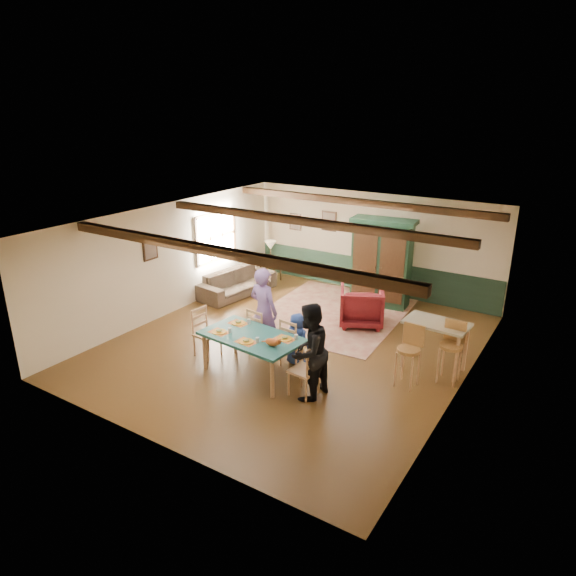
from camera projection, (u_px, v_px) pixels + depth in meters
The scene contains 35 objects.
floor at pixel (293, 344), 11.00m from camera, with size 8.00×8.00×0.00m, color #4B2F15.
wall_back at pixel (372, 243), 13.73m from camera, with size 7.00×0.02×2.70m, color beige.
wall_left at pixel (170, 259), 12.31m from camera, with size 0.02×8.00×2.70m, color beige.
wall_right at pixel (467, 322), 8.78m from camera, with size 0.02×8.00×2.70m, color beige.
ceiling at pixel (293, 221), 10.09m from camera, with size 7.00×8.00×0.02m, color silver.
wainscot_back at pixel (370, 275), 14.01m from camera, with size 6.95×0.03×0.90m, color #1A3123.
ceiling_beam_front at pixel (219, 252), 8.29m from camera, with size 6.95×0.16×0.16m, color black.
ceiling_beam_mid at pixel (304, 221), 10.44m from camera, with size 6.95×0.16×0.16m, color black.
ceiling_beam_back at pixel (358, 202), 12.50m from camera, with size 6.95×0.16×0.16m, color black.
window_left at pixel (216, 237), 13.58m from camera, with size 0.06×1.60×1.30m, color white, non-canonical shape.
picture_left_wall at pixel (150, 249), 11.68m from camera, with size 0.04×0.42×0.52m, color gray, non-canonical shape.
picture_back_a at pixel (329, 221), 14.20m from camera, with size 0.45×0.04×0.55m, color gray, non-canonical shape.
picture_back_b at pixel (295, 222), 14.81m from camera, with size 0.38×0.04×0.48m, color gray, non-canonical shape.
dining_table at pixel (252, 355), 9.69m from camera, with size 1.90×1.06×0.79m, color #1B5654, non-canonical shape.
dining_chair_far_left at pixel (261, 331), 10.46m from camera, with size 0.44×0.46×1.00m, color tan, non-canonical shape.
dining_chair_far_right at pixel (294, 342), 9.97m from camera, with size 0.44×0.46×1.00m, color tan, non-canonical shape.
dining_chair_end_left at pixel (207, 333), 10.35m from camera, with size 0.44×0.46×1.00m, color tan, non-canonical shape.
dining_chair_end_right at pixel (304, 369), 8.95m from camera, with size 0.44×0.46×1.00m, color tan, non-canonical shape.
person_man at pixel (264, 311), 10.38m from camera, with size 0.66×0.44×1.82m, color #8763AA.
person_woman at pixel (309, 352), 8.76m from camera, with size 0.85×0.66×1.74m, color black.
person_child at pixel (297, 339), 10.02m from camera, with size 0.52×0.34×1.06m, color navy.
cat at pixel (272, 341), 9.11m from camera, with size 0.38×0.15×0.19m, color #C85723, non-canonical shape.
place_setting_near_left at pixel (219, 330), 9.68m from camera, with size 0.42×0.32×0.11m, color orange, non-canonical shape.
place_setting_near_center at pixel (246, 339), 9.28m from camera, with size 0.42×0.32×0.11m, color orange, non-canonical shape.
place_setting_far_left at pixel (238, 321), 10.07m from camera, with size 0.42×0.32×0.11m, color orange, non-canonical shape.
place_setting_far_right at pixel (285, 336), 9.39m from camera, with size 0.42×0.32×0.11m, color orange, non-canonical shape.
area_rug at pixel (332, 313), 12.62m from camera, with size 3.22×3.83×0.01m, color #C7B290.
armoire at pixel (382, 263), 12.84m from camera, with size 1.58×0.63×2.23m, color #13301F.
armchair at pixel (361, 306), 11.86m from camera, with size 0.98×1.00×0.91m, color #490E16.
sofa at pixel (237, 283), 13.81m from camera, with size 2.25×0.88×0.66m, color #403428.
end_table at pixel (271, 271), 14.80m from camera, with size 0.51×0.51×0.63m, color black, non-canonical shape.
table_lamp at pixel (270, 251), 14.59m from camera, with size 0.32×0.32×0.58m, color beige, non-canonical shape.
counter_table at pixel (435, 346), 9.84m from camera, with size 1.18×0.69×0.98m, color beige, non-canonical shape.
bar_stool_left at pixel (408, 357), 9.20m from camera, with size 0.41×0.45×1.16m, color #B27E45, non-canonical shape.
bar_stool_right at pixel (450, 353), 9.34m from camera, with size 0.41×0.46×1.17m, color #B27E45, non-canonical shape.
Camera 1 is at (5.24, -8.46, 4.86)m, focal length 32.00 mm.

